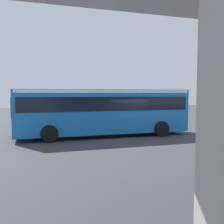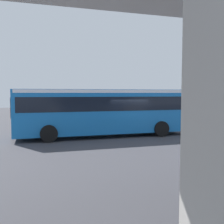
{
  "view_description": "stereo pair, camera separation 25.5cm",
  "coord_description": "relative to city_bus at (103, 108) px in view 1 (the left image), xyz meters",
  "views": [
    {
      "loc": [
        6.19,
        16.61,
        2.9
      ],
      "look_at": [
        0.68,
        -0.73,
        1.6
      ],
      "focal_mm": 42.02,
      "sensor_mm": 36.0,
      "label": 1
    },
    {
      "loc": [
        5.94,
        16.68,
        2.9
      ],
      "look_at": [
        0.68,
        -0.73,
        1.6
      ],
      "focal_mm": 42.02,
      "sensor_mm": 36.0,
      "label": 2
    }
  ],
  "objects": [
    {
      "name": "lane_dash_leftmost",
      "position": [
        -5.41,
        -2.0,
        -1.88
      ],
      "size": [
        2.0,
        0.2,
        0.01
      ],
      "primitive_type": "cube",
      "color": "silver",
      "rests_on": "ground"
    },
    {
      "name": "city_bus",
      "position": [
        0.0,
        0.0,
        0.0
      ],
      "size": [
        11.54,
        2.85,
        3.15
      ],
      "color": "#196BB7",
      "rests_on": "ground"
    },
    {
      "name": "lane_dash_left",
      "position": [
        -1.41,
        -2.0,
        -1.88
      ],
      "size": [
        2.0,
        0.2,
        0.01
      ],
      "primitive_type": "cube",
      "color": "silver",
      "rests_on": "ground"
    },
    {
      "name": "lane_dash_centre",
      "position": [
        2.59,
        -2.0,
        -1.88
      ],
      "size": [
        2.0,
        0.2,
        0.01
      ],
      "primitive_type": "cube",
      "color": "silver",
      "rests_on": "ground"
    },
    {
      "name": "ground",
      "position": [
        -1.41,
        0.34,
        -1.88
      ],
      "size": [
        80.0,
        80.0,
        0.0
      ],
      "primitive_type": "plane",
      "color": "#38383D"
    },
    {
      "name": "traffic_sign",
      "position": [
        3.3,
        -3.11,
        0.01
      ],
      "size": [
        0.08,
        0.6,
        2.8
      ],
      "color": "slate",
      "rests_on": "ground"
    }
  ]
}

